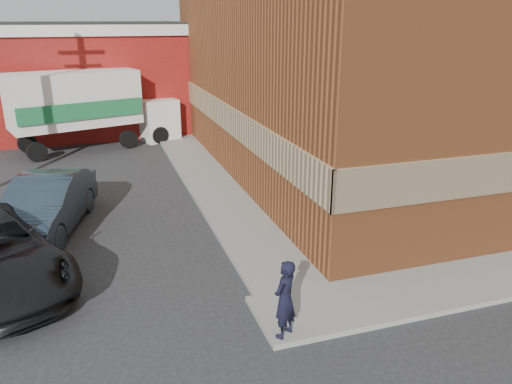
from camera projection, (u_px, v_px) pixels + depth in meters
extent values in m
plane|color=#28282B|center=(267.00, 297.00, 10.94)|extent=(90.00, 90.00, 0.00)
cube|color=brown|center=(394.00, 52.00, 20.01)|extent=(14.00, 18.00, 9.00)
cube|color=tan|center=(225.00, 117.00, 18.68)|extent=(0.08, 18.16, 1.00)
cube|color=gray|center=(205.00, 176.00, 19.17)|extent=(1.80, 18.00, 0.12)
cube|color=maroon|center=(35.00, 84.00, 26.30)|extent=(16.00, 8.00, 5.00)
cube|color=silver|center=(27.00, 29.00, 25.39)|extent=(16.30, 8.30, 0.50)
cube|color=black|center=(26.00, 23.00, 25.29)|extent=(16.00, 8.00, 0.10)
imported|color=black|center=(285.00, 299.00, 9.19)|extent=(0.67, 0.64, 1.55)
imported|color=#2B3848|center=(46.00, 205.00, 14.10)|extent=(2.87, 5.07, 1.58)
cube|color=white|center=(74.00, 99.00, 22.32)|extent=(5.96, 3.75, 2.41)
cube|color=#1E733F|center=(82.00, 111.00, 21.58)|extent=(5.14, 1.58, 0.74)
cube|color=white|center=(151.00, 120.00, 24.72)|extent=(2.19, 2.43, 2.04)
cylinder|color=black|center=(37.00, 152.00, 21.15)|extent=(0.88, 0.51, 0.83)
cylinder|color=black|center=(27.00, 144.00, 22.58)|extent=(0.88, 0.51, 0.83)
cylinder|color=black|center=(129.00, 139.00, 23.35)|extent=(0.88, 0.51, 0.83)
cylinder|color=black|center=(115.00, 132.00, 24.78)|extent=(0.88, 0.51, 0.83)
cylinder|color=black|center=(160.00, 135.00, 24.21)|extent=(0.88, 0.51, 0.83)
cylinder|color=black|center=(144.00, 128.00, 25.64)|extent=(0.88, 0.51, 0.83)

